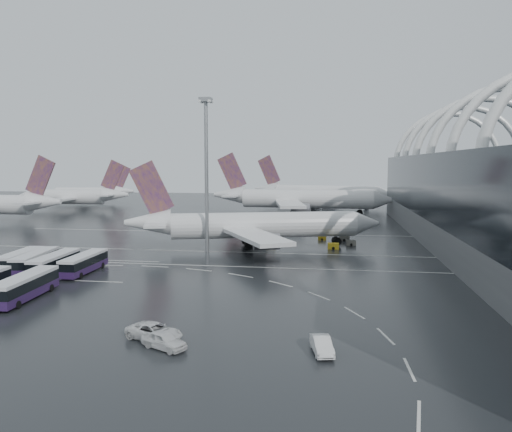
# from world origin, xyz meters

# --- Properties ---
(ground) EXTENTS (420.00, 420.00, 0.00)m
(ground) POSITION_xyz_m (0.00, 0.00, 0.00)
(ground) COLOR black
(ground) RESTS_ON ground
(lane_marking_near) EXTENTS (120.00, 0.25, 0.01)m
(lane_marking_near) POSITION_xyz_m (0.00, -2.00, 0.01)
(lane_marking_near) COLOR silver
(lane_marking_near) RESTS_ON ground
(lane_marking_mid) EXTENTS (120.00, 0.25, 0.01)m
(lane_marking_mid) POSITION_xyz_m (0.00, 12.00, 0.01)
(lane_marking_mid) COLOR silver
(lane_marking_mid) RESTS_ON ground
(lane_marking_far) EXTENTS (120.00, 0.25, 0.01)m
(lane_marking_far) POSITION_xyz_m (0.00, 40.00, 0.01)
(lane_marking_far) COLOR silver
(lane_marking_far) RESTS_ON ground
(bus_bay_line_south) EXTENTS (28.00, 0.25, 0.01)m
(bus_bay_line_south) POSITION_xyz_m (-24.00, -16.00, 0.01)
(bus_bay_line_south) COLOR silver
(bus_bay_line_south) RESTS_ON ground
(bus_bay_line_north) EXTENTS (28.00, 0.25, 0.01)m
(bus_bay_line_north) POSITION_xyz_m (-24.00, 0.00, 0.01)
(bus_bay_line_north) COLOR silver
(bus_bay_line_north) RESTS_ON ground
(airliner_main) EXTENTS (53.87, 46.63, 18.56)m
(airliner_main) POSITION_xyz_m (4.30, 17.99, 4.65)
(airliner_main) COLOR silver
(airliner_main) RESTS_ON ground
(airliner_gate_b) EXTENTS (62.86, 56.57, 21.85)m
(airliner_gate_b) POSITION_xyz_m (9.43, 87.74, 5.47)
(airliner_gate_b) COLOR silver
(airliner_gate_b) RESTS_ON ground
(airliner_gate_c) EXTENTS (60.14, 54.64, 21.65)m
(airliner_gate_c) POSITION_xyz_m (15.63, 125.97, 5.41)
(airliner_gate_c) COLOR silver
(airliner_gate_c) RESTS_ON ground
(jet_remote_mid) EXTENTS (44.61, 35.96, 19.42)m
(jet_remote_mid) POSITION_xyz_m (-77.71, 94.38, 5.01)
(jet_remote_mid) COLOR silver
(jet_remote_mid) RESTS_ON ground
(jet_remote_far) EXTENTS (40.74, 32.89, 17.72)m
(jet_remote_far) POSITION_xyz_m (-86.76, 125.88, 4.57)
(jet_remote_far) COLOR silver
(jet_remote_far) RESTS_ON ground
(bus_row_near_a) EXTENTS (3.96, 12.27, 2.97)m
(bus_row_near_a) POSITION_xyz_m (-31.21, -9.39, 1.63)
(bus_row_near_a) COLOR #29133C
(bus_row_near_a) RESTS_ON ground
(bus_row_near_b) EXTENTS (4.55, 13.01, 3.14)m
(bus_row_near_b) POSITION_xyz_m (-27.66, -10.61, 1.72)
(bus_row_near_b) COLOR #29133C
(bus_row_near_b) RESTS_ON ground
(bus_row_near_c) EXTENTS (3.52, 12.86, 3.14)m
(bus_row_near_c) POSITION_xyz_m (-23.50, -11.74, 1.72)
(bus_row_near_c) COLOR #29133C
(bus_row_near_c) RESTS_ON ground
(bus_row_near_d) EXTENTS (3.22, 12.48, 3.06)m
(bus_row_near_d) POSITION_xyz_m (-18.94, -10.62, 1.68)
(bus_row_near_d) COLOR #29133C
(bus_row_near_d) RESTS_ON ground
(bus_row_far_c) EXTENTS (3.90, 13.31, 3.23)m
(bus_row_far_c) POSITION_xyz_m (-18.79, -26.90, 1.78)
(bus_row_far_c) COLOR #29133C
(bus_row_far_c) RESTS_ON ground
(van_curve_a) EXTENTS (6.71, 4.83, 1.70)m
(van_curve_a) POSITION_xyz_m (3.42, -38.93, 0.85)
(van_curve_a) COLOR silver
(van_curve_a) RESTS_ON ground
(van_curve_b) EXTENTS (5.29, 3.97, 1.68)m
(van_curve_b) POSITION_xyz_m (5.20, -41.11, 0.84)
(van_curve_b) COLOR silver
(van_curve_b) RESTS_ON ground
(van_curve_c) EXTENTS (2.56, 4.95, 1.55)m
(van_curve_c) POSITION_xyz_m (20.35, -39.95, 0.78)
(van_curve_c) COLOR silver
(van_curve_c) RESTS_ON ground
(floodlight_mast) EXTENTS (2.36, 2.36, 30.80)m
(floodlight_mast) POSITION_xyz_m (-3.79, 11.44, 19.37)
(floodlight_mast) COLOR gray
(floodlight_mast) RESTS_ON ground
(gse_cart_belly_a) EXTENTS (2.34, 1.38, 1.28)m
(gse_cart_belly_a) POSITION_xyz_m (21.57, 18.67, 0.64)
(gse_cart_belly_a) COLOR gold
(gse_cart_belly_a) RESTS_ON ground
(gse_cart_belly_b) EXTENTS (2.47, 1.46, 1.35)m
(gse_cart_belly_b) POSITION_xyz_m (24.09, 30.10, 0.67)
(gse_cart_belly_b) COLOR slate
(gse_cart_belly_b) RESTS_ON ground
(gse_cart_belly_c) EXTENTS (2.15, 1.27, 1.17)m
(gse_cart_belly_c) POSITION_xyz_m (8.00, 22.08, 0.59)
(gse_cart_belly_c) COLOR gold
(gse_cart_belly_c) RESTS_ON ground
(gse_cart_belly_d) EXTENTS (2.10, 1.24, 1.15)m
(gse_cart_belly_d) POSITION_xyz_m (25.47, 24.23, 0.57)
(gse_cart_belly_d) COLOR slate
(gse_cart_belly_d) RESTS_ON ground
(gse_cart_belly_e) EXTENTS (1.90, 1.12, 1.04)m
(gse_cart_belly_e) POSITION_xyz_m (18.99, 31.07, 0.52)
(gse_cart_belly_e) COLOR gold
(gse_cart_belly_e) RESTS_ON ground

